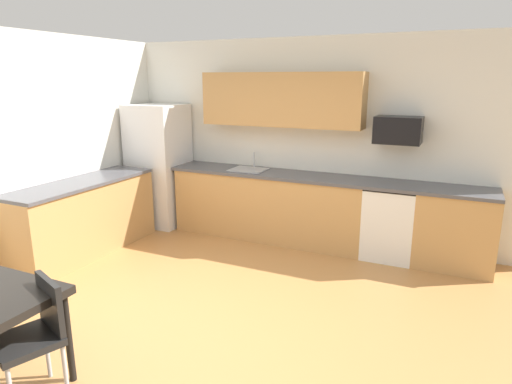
% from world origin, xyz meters
% --- Properties ---
extents(ground_plane, '(12.00, 12.00, 0.00)m').
position_xyz_m(ground_plane, '(0.00, 0.00, 0.00)').
color(ground_plane, '#B77F47').
extents(wall_back, '(5.80, 0.10, 2.70)m').
position_xyz_m(wall_back, '(0.00, 2.65, 1.35)').
color(wall_back, silver).
rests_on(wall_back, ground).
extents(cabinet_run_back, '(2.67, 0.60, 0.90)m').
position_xyz_m(cabinet_run_back, '(-0.41, 2.30, 0.45)').
color(cabinet_run_back, tan).
rests_on(cabinet_run_back, ground).
extents(cabinet_run_back_right, '(0.88, 0.60, 0.90)m').
position_xyz_m(cabinet_run_back_right, '(1.96, 2.30, 0.45)').
color(cabinet_run_back_right, tan).
rests_on(cabinet_run_back_right, ground).
extents(cabinet_run_left, '(0.60, 2.00, 0.90)m').
position_xyz_m(cabinet_run_left, '(-2.30, 0.80, 0.45)').
color(cabinet_run_left, tan).
rests_on(cabinet_run_left, ground).
extents(countertop_back, '(4.80, 0.64, 0.04)m').
position_xyz_m(countertop_back, '(0.00, 2.30, 0.92)').
color(countertop_back, '#4C4C51').
rests_on(countertop_back, cabinet_run_back).
extents(countertop_left, '(0.64, 2.00, 0.04)m').
position_xyz_m(countertop_left, '(-2.30, 0.80, 0.92)').
color(countertop_left, '#4C4C51').
rests_on(countertop_left, cabinet_run_left).
extents(upper_cabinets_back, '(2.20, 0.34, 0.70)m').
position_xyz_m(upper_cabinets_back, '(-0.30, 2.43, 1.90)').
color(upper_cabinets_back, tan).
extents(refrigerator, '(0.76, 0.70, 1.80)m').
position_xyz_m(refrigerator, '(-2.18, 2.22, 0.90)').
color(refrigerator, white).
rests_on(refrigerator, ground).
extents(oven_range, '(0.60, 0.60, 0.91)m').
position_xyz_m(oven_range, '(1.22, 2.30, 0.46)').
color(oven_range, white).
rests_on(oven_range, ground).
extents(microwave, '(0.54, 0.36, 0.32)m').
position_xyz_m(microwave, '(1.22, 2.40, 1.57)').
color(microwave, black).
extents(sink_basin, '(0.48, 0.40, 0.14)m').
position_xyz_m(sink_basin, '(-0.72, 2.30, 0.88)').
color(sink_basin, '#A5A8AD').
rests_on(sink_basin, countertop_back).
extents(sink_faucet, '(0.02, 0.02, 0.24)m').
position_xyz_m(sink_faucet, '(-0.72, 2.48, 1.04)').
color(sink_faucet, '#B2B5BA').
rests_on(sink_faucet, countertop_back).
extents(chair_near_table, '(0.52, 0.52, 0.85)m').
position_xyz_m(chair_near_table, '(-0.57, -1.32, 0.50)').
color(chair_near_table, black).
rests_on(chair_near_table, ground).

